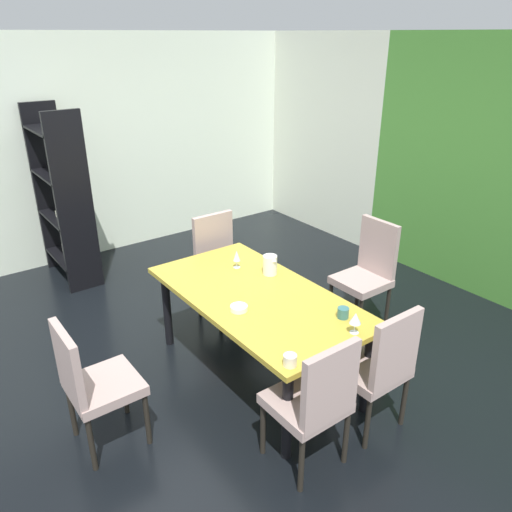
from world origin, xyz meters
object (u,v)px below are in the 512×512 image
chair_left_far (220,263)px  cup_east (343,313)px  chair_head_far (368,269)px  display_shelf (63,198)px  dining_table (257,303)px  chair_head_near (91,381)px  pitcher_front (270,265)px  cup_left (290,360)px  wine_glass_rear (355,319)px  chair_right_near (315,399)px  wine_glass_near_window (237,256)px  serving_bowl_south (239,308)px  chair_right_far (379,364)px

chair_left_far → cup_east: (1.62, -0.02, 0.23)m
chair_head_far → display_shelf: bearing=35.8°
dining_table → chair_head_near: bearing=-90.7°
cup_east → pitcher_front: bearing=178.8°
cup_left → pitcher_front: (-1.05, 0.67, 0.05)m
wine_glass_rear → pitcher_front: (-1.04, 0.10, -0.03)m
chair_head_far → wine_glass_rear: chair_head_far is taller
chair_right_near → chair_head_far: (-1.02, 1.62, 0.02)m
display_shelf → pitcher_front: display_shelf is taller
chair_left_far → pitcher_front: bearing=90.2°
wine_glass_rear → pitcher_front: size_ratio=0.92×
wine_glass_rear → cup_left: 0.58m
chair_right_near → display_shelf: bearing=94.8°
wine_glass_near_window → cup_east: size_ratio=1.92×
display_shelf → chair_head_far: bearing=35.8°
chair_head_near → cup_left: bearing=47.8°
serving_bowl_south → cup_east: (0.52, 0.53, 0.02)m
chair_head_far → cup_left: 1.94m
dining_table → pitcher_front: (-0.22, 0.29, 0.16)m
wine_glass_rear → dining_table: bearing=-166.6°
dining_table → chair_left_far: chair_left_far is taller
cup_left → cup_east: size_ratio=1.04×
chair_head_far → wine_glass_near_window: (-0.44, -1.19, 0.30)m
chair_left_far → serving_bowl_south: chair_left_far is taller
serving_bowl_south → cup_east: size_ratio=1.57×
chair_right_far → cup_east: bearing=92.6°
chair_head_near → wine_glass_rear: bearing=61.1°
cup_east → dining_table: bearing=-156.7°
dining_table → cup_left: bearing=-24.4°
chair_left_far → pitcher_front: chair_left_far is taller
dining_table → chair_right_near: bearing=-16.6°
chair_right_near → chair_left_far: 2.04m
cup_left → pitcher_front: pitcher_front is taller
chair_head_near → chair_head_far: size_ratio=0.93×
serving_bowl_south → chair_head_near: bearing=-97.1°
chair_right_far → wine_glass_near_window: 1.50m
wine_glass_rear → cup_east: bearing=156.5°
cup_east → chair_right_near: bearing=-59.0°
wine_glass_rear → serving_bowl_south: wine_glass_rear is taller
dining_table → wine_glass_rear: (0.82, 0.20, 0.19)m
wine_glass_near_window → wine_glass_rear: bearing=2.3°
chair_left_far → cup_east: 1.64m
chair_left_far → wine_glass_near_window: size_ratio=6.56×
chair_head_far → cup_left: size_ratio=12.09×
dining_table → chair_right_far: bearing=16.6°
chair_right_far → wine_glass_rear: 0.37m
cup_east → chair_left_far: bearing=179.4°
chair_right_far → serving_bowl_south: chair_right_far is taller
pitcher_front → chair_right_near: bearing=-26.1°
display_shelf → cup_left: bearing=3.6°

